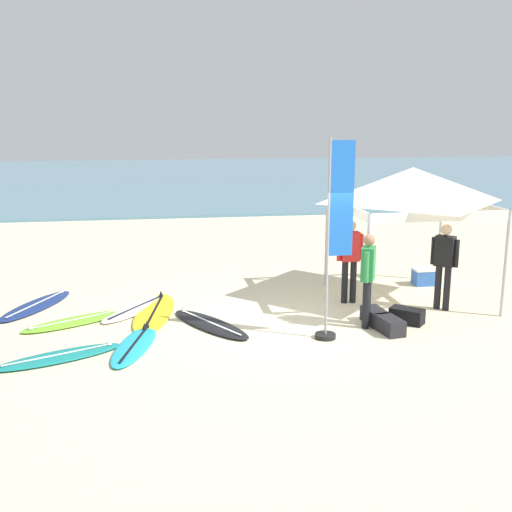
% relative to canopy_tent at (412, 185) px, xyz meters
% --- Properties ---
extents(ground_plane, '(80.00, 80.00, 0.00)m').
position_rel_canopy_tent_xyz_m(ground_plane, '(-2.55, -1.07, -2.39)').
color(ground_plane, beige).
extents(sea, '(80.00, 36.00, 0.10)m').
position_rel_canopy_tent_xyz_m(sea, '(-2.55, 29.68, -2.34)').
color(sea, '#568499').
rests_on(sea, ground).
extents(canopy_tent, '(2.83, 2.83, 2.75)m').
position_rel_canopy_tent_xyz_m(canopy_tent, '(0.00, 0.00, 0.00)').
color(canopy_tent, '#B7B7BC').
rests_on(canopy_tent, ground).
extents(surfboard_navy, '(1.45, 2.23, 0.19)m').
position_rel_canopy_tent_xyz_m(surfboard_navy, '(-7.54, 0.67, -2.35)').
color(surfboard_navy, navy).
rests_on(surfboard_navy, ground).
extents(surfboard_cyan, '(0.98, 2.04, 0.19)m').
position_rel_canopy_tent_xyz_m(surfboard_cyan, '(-5.52, -1.89, -2.35)').
color(surfboard_cyan, '#23B2CC').
rests_on(surfboard_cyan, ground).
extents(surfboard_white, '(1.62, 1.98, 0.19)m').
position_rel_canopy_tent_xyz_m(surfboard_white, '(-5.54, 0.15, -2.35)').
color(surfboard_white, white).
rests_on(surfboard_white, ground).
extents(surfboard_black, '(1.58, 2.11, 0.19)m').
position_rel_canopy_tent_xyz_m(surfboard_black, '(-4.20, -1.02, -2.35)').
color(surfboard_black, black).
rests_on(surfboard_black, ground).
extents(surfboard_yellow, '(1.08, 2.62, 0.19)m').
position_rel_canopy_tent_xyz_m(surfboard_yellow, '(-5.20, -0.20, -2.35)').
color(surfboard_yellow, yellow).
rests_on(surfboard_yellow, ground).
extents(surfboard_lime, '(2.01, 1.47, 0.19)m').
position_rel_canopy_tent_xyz_m(surfboard_lime, '(-6.65, -0.47, -2.35)').
color(surfboard_lime, '#7AD12D').
rests_on(surfboard_lime, ground).
extents(surfboard_teal, '(2.05, 1.30, 0.19)m').
position_rel_canopy_tent_xyz_m(surfboard_teal, '(-6.67, -2.21, -2.35)').
color(surfboard_teal, '#19847F').
rests_on(surfboard_teal, ground).
extents(person_red, '(0.55, 0.22, 1.71)m').
position_rel_canopy_tent_xyz_m(person_red, '(-1.26, -0.02, -1.40)').
color(person_red, black).
rests_on(person_red, ground).
extents(person_green, '(0.36, 0.50, 1.71)m').
position_rel_canopy_tent_xyz_m(person_green, '(-1.41, -1.52, -1.40)').
color(person_green, black).
rests_on(person_green, ground).
extents(person_black, '(0.42, 0.41, 1.71)m').
position_rel_canopy_tent_xyz_m(person_black, '(0.42, -0.76, -1.40)').
color(person_black, black).
rests_on(person_black, ground).
extents(banner_flag, '(0.60, 0.36, 3.40)m').
position_rel_canopy_tent_xyz_m(banner_flag, '(-2.18, -1.98, -0.81)').
color(banner_flag, '#99999E').
rests_on(banner_flag, ground).
extents(gear_bag_near_tent, '(0.41, 0.64, 0.28)m').
position_rel_canopy_tent_xyz_m(gear_bag_near_tent, '(-1.11, -1.91, -2.25)').
color(gear_bag_near_tent, '#232328').
rests_on(gear_bag_near_tent, ground).
extents(gear_bag_by_pole, '(0.37, 0.63, 0.28)m').
position_rel_canopy_tent_xyz_m(gear_bag_by_pole, '(-1.19, -1.38, -2.25)').
color(gear_bag_by_pole, '#232328').
rests_on(gear_bag_by_pole, ground).
extents(gear_bag_on_sand, '(0.66, 0.64, 0.28)m').
position_rel_canopy_tent_xyz_m(gear_bag_on_sand, '(-0.59, -1.45, -2.25)').
color(gear_bag_on_sand, black).
rests_on(gear_bag_on_sand, ground).
extents(cooler_box, '(0.50, 0.36, 0.39)m').
position_rel_canopy_tent_xyz_m(cooler_box, '(0.87, 1.03, -2.19)').
color(cooler_box, '#2D60B7').
rests_on(cooler_box, ground).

